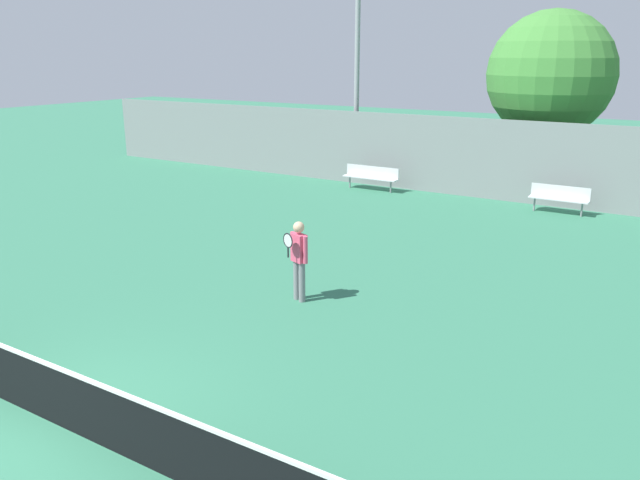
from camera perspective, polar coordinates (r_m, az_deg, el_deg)
name	(u,v)px	position (r m, az deg, el deg)	size (l,w,h in m)	color
ground_plane	(53,422)	(10.00, -23.19, -15.07)	(100.00, 100.00, 0.00)	#337556
tennis_net	(49,392)	(9.76, -23.52, -12.61)	(10.10, 0.09, 0.96)	#99999E
tennis_player	(299,256)	(12.99, -1.96, -1.50)	(0.51, 0.48, 1.73)	slate
bench_courtside_near	(559,196)	(21.79, 21.04, 3.77)	(1.86, 0.40, 0.90)	silver
bench_adjacent_court	(371,175)	(23.97, 4.70, 5.94)	(2.19, 0.40, 0.90)	silver
light_pole_near_left	(358,3)	(25.53, 3.50, 20.81)	(0.90, 0.60, 11.19)	#939399
back_fence	(466,157)	(23.33, 13.17, 7.38)	(35.60, 0.06, 2.84)	gray
tree_green_tall	(551,75)	(24.84, 20.35, 13.96)	(4.57, 4.57, 6.57)	brown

